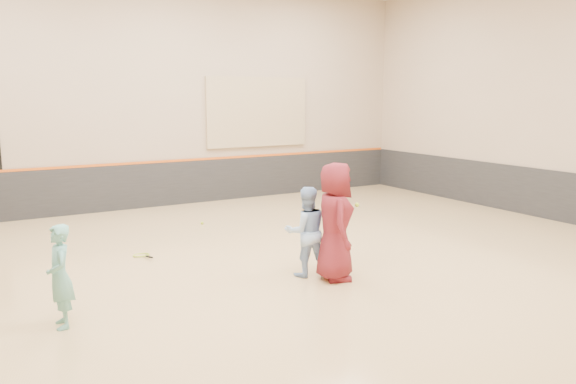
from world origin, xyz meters
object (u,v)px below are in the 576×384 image
instructor (306,231)px  spare_racket (141,253)px  young_man (335,222)px  girl (60,276)px

instructor → spare_racket: (-2.07, 2.53, -0.70)m
instructor → spare_racket: bearing=-36.4°
young_man → instructor: bearing=60.3°
spare_racket → instructor: bearing=-50.8°
instructor → young_man: 0.54m
instructor → young_man: size_ratio=0.78×
girl → spare_racket: 3.33m
girl → instructor: instructor is taller
girl → spare_racket: (1.79, 2.74, -0.63)m
young_man → girl: bearing=109.6°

